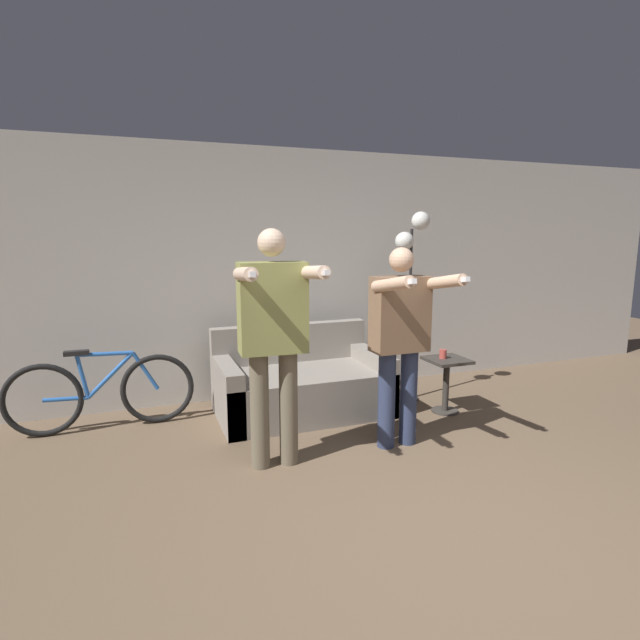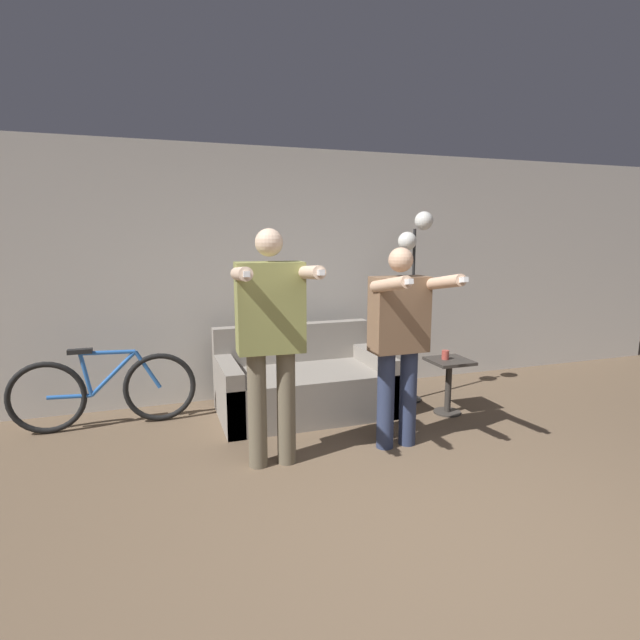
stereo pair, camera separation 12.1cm
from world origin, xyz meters
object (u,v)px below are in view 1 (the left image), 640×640
Objects in this scene: person_left at (273,331)px; person_right at (401,334)px; floor_lamp at (412,254)px; cat at (272,316)px; cup at (443,354)px; side_table at (446,375)px; bicycle at (102,393)px; couch at (301,386)px.

person_left is 1.09× the size of person_right.
floor_lamp reaches higher than person_left.
cat reaches higher than cup.
person_left reaches higher than cup.
person_left is 3.29× the size of side_table.
cup is 0.06× the size of bicycle.
floor_lamp is at bearing 33.21° from person_left.
person_right is at bearing -63.48° from cat.
person_right reaches higher than cup.
floor_lamp is 3.62× the size of side_table.
floor_lamp is at bearing 55.56° from person_right.
side_table is (1.33, -0.48, 0.10)m from couch.
floor_lamp is 1.05m from cup.
couch is 1.02× the size of bicycle.
person_right is 1.53m from cat.
cat is 0.28× the size of bicycle.
side_table is at bearing -19.93° from couch.
person_right is 2.67m from bicycle.
couch is at bearing 160.07° from side_table.
cat is 0.81× the size of side_table.
person_right is (0.50, -1.02, 0.67)m from couch.
person_left is 4.04× the size of cat.
floor_lamp is at bearing -1.00° from couch.
person_right reaches higher than bicycle.
cup is (-0.04, 0.02, 0.21)m from side_table.
floor_lamp reaches higher than side_table.
cup is at bearing -28.81° from cat.
side_table is at bearing 19.06° from person_left.
side_table is (0.83, 0.54, -0.57)m from person_right.
person_right is 0.83× the size of floor_lamp.
person_left is at bearing -44.48° from bicycle.
couch reaches higher than cup.
side_table is at bearing -71.59° from floor_lamp.
side_table is at bearing -12.45° from bicycle.
floor_lamp is at bearing -15.29° from cat.
person_right reaches higher than cat.
person_right is at bearing -124.02° from floor_lamp.
floor_lamp is 1.23× the size of bicycle.
bicycle is (-2.29, 1.23, -0.60)m from person_right.
side_table is 0.34× the size of bicycle.
cat is (-0.18, 0.35, 0.64)m from couch.
person_right is at bearing -63.84° from couch.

